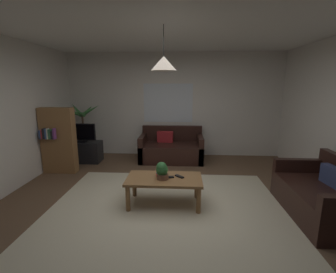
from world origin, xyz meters
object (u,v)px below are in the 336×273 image
object	(u,v)px
remote_on_table_0	(169,177)
tv_stand	(83,152)
pendant_lamp	(164,63)
potted_plant_on_table	(162,170)
couch_under_window	(171,149)
book_on_table_2	(161,172)
couch_right_side	(324,198)
coffee_table	(164,182)
tv	(81,133)
remote_on_table_1	(179,176)
bookshelf_corner	(58,140)
potted_palm_corner	(83,133)
book_on_table_1	(161,174)
book_on_table_0	(161,175)

from	to	relation	value
remote_on_table_0	tv_stand	xyz separation A→B (m)	(-2.24, 2.02, -0.20)
pendant_lamp	potted_plant_on_table	bearing A→B (deg)	-123.65
couch_under_window	book_on_table_2	size ratio (longest dim) A/B	11.06
couch_right_side	remote_on_table_0	world-z (taller)	couch_right_side
coffee_table	tv	world-z (taller)	tv
remote_on_table_1	bookshelf_corner	world-z (taller)	bookshelf_corner
tv_stand	potted_palm_corner	world-z (taller)	potted_palm_corner
coffee_table	potted_plant_on_table	distance (m)	0.21
coffee_table	book_on_table_1	world-z (taller)	book_on_table_1
bookshelf_corner	potted_palm_corner	bearing A→B (deg)	86.54
remote_on_table_1	potted_palm_corner	world-z (taller)	potted_palm_corner
tv	couch_under_window	bearing A→B (deg)	7.25
bookshelf_corner	book_on_table_0	bearing A→B (deg)	-27.65
couch_right_side	tv	world-z (taller)	tv
potted_palm_corner	remote_on_table_0	bearing A→B (deg)	-45.81
couch_right_side	couch_under_window	bearing A→B (deg)	-137.30
coffee_table	tv_stand	xyz separation A→B (m)	(-2.16, 2.03, -0.12)
coffee_table	bookshelf_corner	distance (m)	2.70
remote_on_table_1	couch_right_side	bearing A→B (deg)	126.62
potted_palm_corner	tv_stand	bearing A→B (deg)	-73.57
tv_stand	tv	size ratio (longest dim) A/B	1.26
book_on_table_1	bookshelf_corner	size ratio (longest dim) A/B	0.08
potted_plant_on_table	book_on_table_2	bearing A→B (deg)	102.93
couch_right_side	tv	distance (m)	5.02
tv	bookshelf_corner	bearing A→B (deg)	-104.52
potted_plant_on_table	bookshelf_corner	size ratio (longest dim) A/B	0.19
remote_on_table_0	bookshelf_corner	world-z (taller)	bookshelf_corner
book_on_table_1	pendant_lamp	xyz separation A→B (m)	(0.06, -0.07, 1.68)
couch_right_side	book_on_table_2	bearing A→B (deg)	-97.32
couch_right_side	book_on_table_1	world-z (taller)	couch_right_side
book_on_table_2	bookshelf_corner	world-z (taller)	bookshelf_corner
potted_palm_corner	bookshelf_corner	size ratio (longest dim) A/B	1.02
couch_right_side	book_on_table_0	bearing A→B (deg)	-97.27
coffee_table	book_on_table_0	size ratio (longest dim) A/B	7.60
remote_on_table_0	potted_palm_corner	distance (m)	3.38
book_on_table_0	potted_palm_corner	world-z (taller)	potted_palm_corner
couch_right_side	potted_palm_corner	world-z (taller)	potted_palm_corner
coffee_table	tv	distance (m)	2.97
couch_right_side	potted_plant_on_table	bearing A→B (deg)	-94.20
book_on_table_2	potted_palm_corner	distance (m)	3.23
book_on_table_0	potted_palm_corner	distance (m)	3.23
couch_right_side	book_on_table_2	xyz separation A→B (m)	(-2.37, 0.30, 0.23)
potted_plant_on_table	tv	distance (m)	2.96
couch_under_window	potted_plant_on_table	bearing A→B (deg)	-90.91
couch_under_window	potted_plant_on_table	world-z (taller)	couch_under_window
couch_right_side	book_on_table_0	size ratio (longest dim) A/B	9.68
bookshelf_corner	potted_plant_on_table	bearing A→B (deg)	-29.85
potted_plant_on_table	pendant_lamp	size ratio (longest dim) A/B	0.44
book_on_table_0	book_on_table_2	xyz separation A→B (m)	(-0.00, 0.00, 0.05)
couch_right_side	potted_plant_on_table	size ratio (longest dim) A/B	5.51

